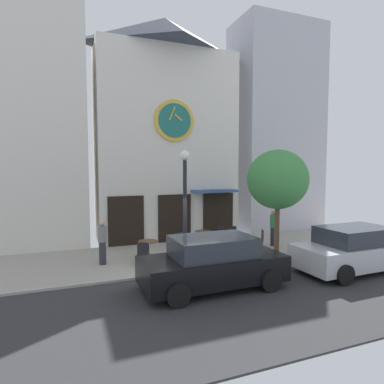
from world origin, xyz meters
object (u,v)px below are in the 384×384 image
object	(u,v)px
street_lamp	(185,208)
parked_car_silver	(354,249)
cafe_chair_by_entrance	(207,243)
pedestrian_green	(273,227)
cafe_chair_corner	(260,238)
cafe_chair_mid_row	(219,234)
parked_car_black	(213,263)
pedestrian_grey	(102,241)
cafe_table_near_curb	(190,245)
cafe_chair_near_lamp	(234,235)
street_tree	(278,180)
cafe_table_center_left	(148,246)
cafe_table_leftmost	(204,236)
cafe_table_center	(242,239)
cafe_chair_under_awning	(180,242)
cafe_chair_left_end	(143,252)

from	to	relation	value
street_lamp	parked_car_silver	world-z (taller)	street_lamp
cafe_chair_by_entrance	pedestrian_green	size ratio (longest dim) A/B	0.54
cafe_chair_corner	cafe_chair_mid_row	bearing A→B (deg)	134.34
parked_car_black	cafe_chair_mid_row	bearing A→B (deg)	62.22
cafe_chair_corner	pedestrian_grey	xyz separation A→B (m)	(-6.64, 0.31, 0.33)
cafe_table_near_curb	cafe_chair_near_lamp	bearing A→B (deg)	26.77
street_tree	cafe_chair_mid_row	distance (m)	3.87
street_lamp	cafe_table_center_left	distance (m)	2.28
cafe_table_center_left	cafe_chair_corner	bearing A→B (deg)	-3.45
cafe_chair_corner	parked_car_black	distance (m)	5.06
cafe_table_near_curb	parked_car_silver	world-z (taller)	parked_car_silver
street_lamp	cafe_chair_near_lamp	distance (m)	4.02
cafe_table_leftmost	parked_car_black	bearing A→B (deg)	-109.93
cafe_table_center	pedestrian_green	world-z (taller)	pedestrian_green
cafe_table_center_left	cafe_chair_under_awning	bearing A→B (deg)	9.10
cafe_table_center	cafe_chair_near_lamp	xyz separation A→B (m)	(0.03, 0.81, 0.03)
cafe_chair_corner	cafe_chair_left_end	world-z (taller)	same
cafe_chair_corner	parked_car_silver	world-z (taller)	parked_car_silver
street_tree	cafe_chair_near_lamp	xyz separation A→B (m)	(-0.74, 2.22, -2.59)
pedestrian_green	parked_car_black	bearing A→B (deg)	-141.84
cafe_table_near_curb	cafe_table_center	bearing A→B (deg)	11.40
cafe_chair_mid_row	cafe_table_center	bearing A→B (deg)	-62.51
cafe_table_near_curb	cafe_chair_by_entrance	xyz separation A→B (m)	(0.80, 0.18, -0.03)
cafe_table_center_left	cafe_chair_under_awning	xyz separation A→B (m)	(1.41, 0.23, -0.02)
parked_car_black	parked_car_silver	bearing A→B (deg)	-3.50
cafe_table_near_curb	street_tree	bearing A→B (deg)	-14.78
cafe_table_leftmost	pedestrian_green	xyz separation A→B (m)	(3.14, -0.84, 0.32)
cafe_table_near_curb	parked_car_silver	distance (m)	5.88
street_lamp	cafe_chair_under_awning	size ratio (longest dim) A/B	4.68
street_tree	cafe_table_near_curb	distance (m)	4.33
street_lamp	cafe_chair_near_lamp	bearing A→B (deg)	32.58
cafe_table_center_left	cafe_table_leftmost	xyz separation A→B (m)	(2.79, 1.01, -0.01)
cafe_chair_left_end	cafe_table_center	bearing A→B (deg)	8.83
street_lamp	cafe_chair_mid_row	world-z (taller)	street_lamp
street_lamp	cafe_chair_under_awning	distance (m)	2.19
street_lamp	cafe_chair_mid_row	distance (m)	3.75
parked_car_black	parked_car_silver	size ratio (longest dim) A/B	1.00
cafe_chair_mid_row	cafe_chair_left_end	distance (m)	4.35
cafe_table_leftmost	cafe_table_near_curb	bearing A→B (deg)	-127.96
cafe_table_near_curb	cafe_chair_near_lamp	xyz separation A→B (m)	(2.64, 1.33, -0.03)
cafe_chair_mid_row	street_lamp	bearing A→B (deg)	-137.34
cafe_chair_near_lamp	parked_car_black	distance (m)	5.36
street_lamp	street_tree	distance (m)	3.97
pedestrian_grey	parked_car_silver	bearing A→B (deg)	-26.01
cafe_chair_by_entrance	parked_car_black	world-z (taller)	parked_car_black
cafe_chair_near_lamp	cafe_chair_left_end	distance (m)	4.81
cafe_chair_corner	cafe_chair_by_entrance	size ratio (longest dim) A/B	1.00
pedestrian_grey	pedestrian_green	bearing A→B (deg)	1.20
cafe_chair_near_lamp	cafe_chair_under_awning	size ratio (longest dim) A/B	1.00
street_lamp	cafe_table_center_left	xyz separation A→B (m)	(-1.09, 1.22, -1.59)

